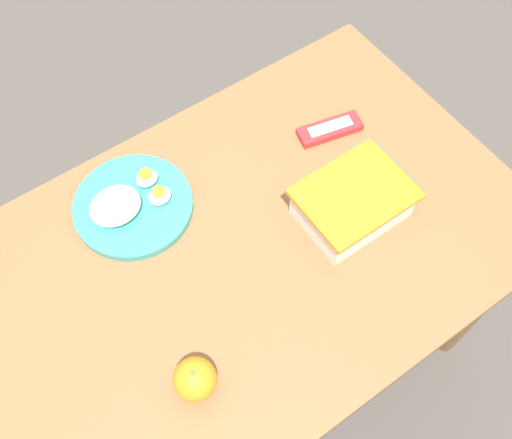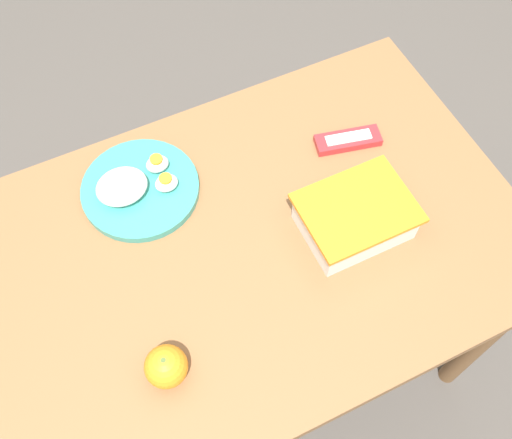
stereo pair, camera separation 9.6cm
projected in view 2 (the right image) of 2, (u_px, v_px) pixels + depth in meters
The scene contains 6 objects.
ground_plane at pixel (238, 359), 1.81m from camera, with size 10.00×10.00×0.00m, color #4C4742.
table at pixel (231, 270), 1.25m from camera, with size 1.19×0.73×0.73m.
food_container at pixel (355, 218), 1.17m from camera, with size 0.21×0.17×0.08m.
orange_fruit at pixel (166, 367), 1.02m from camera, with size 0.08×0.08×0.08m.
rice_plate at pixel (137, 187), 1.22m from camera, with size 0.24×0.24×0.06m.
candy_bar at pixel (348, 140), 1.30m from camera, with size 0.15×0.08×0.02m.
Camera 2 is at (0.18, 0.50, 1.78)m, focal length 42.00 mm.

